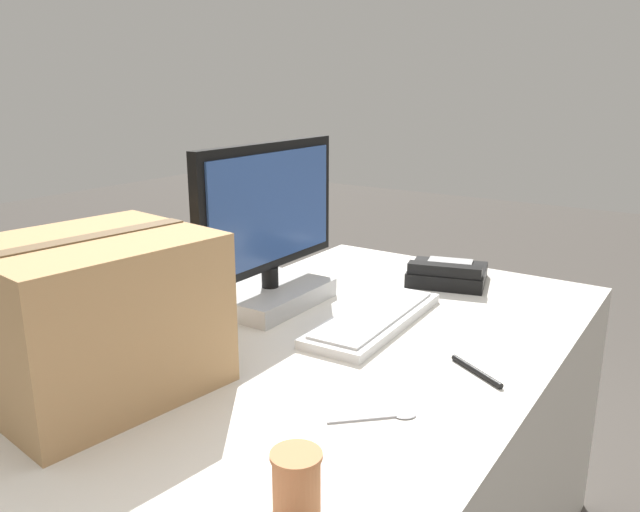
# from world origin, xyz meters

# --- Properties ---
(monitor) EXTENTS (0.52, 0.21, 0.42)m
(monitor) POSITION_xyz_m (0.26, 0.27, 0.89)
(monitor) COLOR #B7B7B7
(monitor) RESTS_ON office_desk
(keyboard) EXTENTS (0.46, 0.18, 0.03)m
(keyboard) POSITION_xyz_m (0.29, -0.02, 0.73)
(keyboard) COLOR silver
(keyboard) RESTS_ON office_desk
(desk_phone) EXTENTS (0.25, 0.26, 0.07)m
(desk_phone) POSITION_xyz_m (0.69, -0.04, 0.74)
(desk_phone) COLOR black
(desk_phone) RESTS_ON office_desk
(paper_cup_right) EXTENTS (0.07, 0.07, 0.09)m
(paper_cup_right) POSITION_xyz_m (-0.36, -0.26, 0.76)
(paper_cup_right) COLOR #BC7547
(paper_cup_right) RESTS_ON office_desk
(spoon) EXTENTS (0.12, 0.13, 0.00)m
(spoon) POSITION_xyz_m (-0.08, -0.25, 0.72)
(spoon) COLOR #B2B2B7
(spoon) RESTS_ON office_desk
(cardboard_box) EXTENTS (0.43, 0.38, 0.30)m
(cardboard_box) POSITION_xyz_m (-0.29, 0.25, 0.86)
(cardboard_box) COLOR tan
(cardboard_box) RESTS_ON office_desk
(pen_marker) EXTENTS (0.09, 0.13, 0.01)m
(pen_marker) POSITION_xyz_m (0.17, -0.32, 0.72)
(pen_marker) COLOR black
(pen_marker) RESTS_ON office_desk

